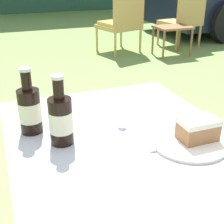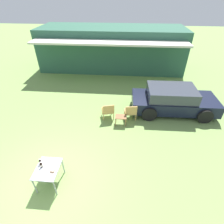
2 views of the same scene
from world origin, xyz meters
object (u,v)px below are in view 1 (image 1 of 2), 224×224
at_px(wicker_chair_cushioned, 121,23).
at_px(garden_side_table, 173,30).
at_px(patio_table, 123,158).
at_px(cola_bottle_near, 61,119).
at_px(cola_bottle_far, 30,109).
at_px(wicker_chair_plain, 184,19).
at_px(cake_on_plate, 193,135).

distance_m(wicker_chair_cushioned, garden_side_table, 0.78).
relative_size(patio_table, cola_bottle_near, 3.98).
bearing_deg(wicker_chair_cushioned, cola_bottle_near, 49.33).
height_order(cola_bottle_near, cola_bottle_far, same).
bearing_deg(wicker_chair_plain, cake_on_plate, 48.44).
height_order(patio_table, cola_bottle_far, cola_bottle_far).
distance_m(patio_table, cola_bottle_far, 0.34).
xyz_separation_m(wicker_chair_plain, garden_side_table, (-0.44, -0.41, -0.08)).
distance_m(wicker_chair_plain, cola_bottle_near, 4.56).
height_order(garden_side_table, patio_table, patio_table).
bearing_deg(wicker_chair_plain, garden_side_table, 33.75).
bearing_deg(wicker_chair_cushioned, wicker_chair_plain, 163.09).
bearing_deg(garden_side_table, cake_on_plate, -120.42).
distance_m(cola_bottle_near, cola_bottle_far, 0.13).
xyz_separation_m(patio_table, cola_bottle_far, (-0.26, 0.15, 0.15)).
distance_m(patio_table, cake_on_plate, 0.24).
distance_m(wicker_chair_cushioned, wicker_chair_plain, 1.08).
distance_m(wicker_chair_plain, cola_bottle_far, 4.52).
bearing_deg(wicker_chair_plain, patio_table, 45.66).
xyz_separation_m(wicker_chair_cushioned, cola_bottle_far, (-1.77, -3.51, 0.35)).
bearing_deg(patio_table, cake_on_plate, -27.22).
bearing_deg(cola_bottle_far, cake_on_plate, -28.84).
relative_size(wicker_chair_cushioned, wicker_chair_plain, 1.00).
height_order(garden_side_table, cola_bottle_far, cola_bottle_far).
xyz_separation_m(wicker_chair_cushioned, cake_on_plate, (-1.32, -3.77, 0.30)).
bearing_deg(cake_on_plate, patio_table, 152.78).
height_order(patio_table, cola_bottle_near, cola_bottle_near).
bearing_deg(cola_bottle_far, wicker_chair_plain, 50.68).
relative_size(garden_side_table, patio_table, 0.59).
xyz_separation_m(wicker_chair_plain, cola_bottle_near, (-2.78, -3.60, 0.35)).
height_order(garden_side_table, cola_bottle_near, cola_bottle_near).
distance_m(garden_side_table, cola_bottle_near, 3.98).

